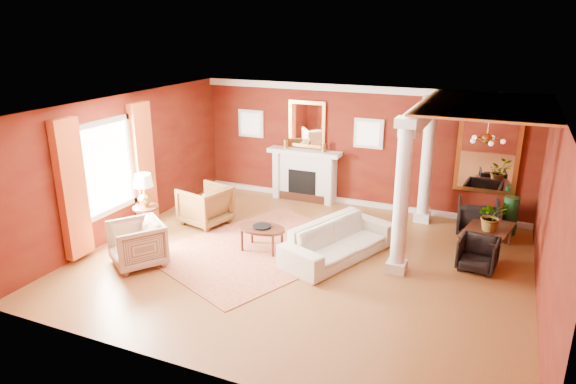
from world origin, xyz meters
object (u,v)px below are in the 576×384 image
at_px(sofa, 339,235).
at_px(armchair_stripe, 137,242).
at_px(dining_table, 488,234).
at_px(armchair_leopard, 205,203).
at_px(side_table, 145,195).
at_px(coffee_table, 262,229).

xyz_separation_m(sofa, armchair_stripe, (-3.30, -1.78, -0.01)).
distance_m(armchair_stripe, dining_table, 6.67).
bearing_deg(armchair_leopard, armchair_stripe, 12.69).
xyz_separation_m(armchair_stripe, side_table, (-0.75, 1.23, 0.42)).
bearing_deg(armchair_leopard, sofa, 95.64).
bearing_deg(sofa, armchair_stripe, 140.00).
bearing_deg(coffee_table, side_table, -174.15).
distance_m(armchair_leopard, coffee_table, 1.93).
height_order(armchair_leopard, armchair_stripe, armchair_leopard).
distance_m(sofa, coffee_table, 1.51).
distance_m(armchair_leopard, armchair_stripe, 2.25).
xyz_separation_m(coffee_table, dining_table, (4.06, 1.65, -0.05)).
xyz_separation_m(coffee_table, side_table, (-2.57, -0.26, 0.44)).
relative_size(sofa, dining_table, 1.75).
distance_m(coffee_table, dining_table, 4.39).
xyz_separation_m(sofa, armchair_leopard, (-3.25, 0.47, 0.01)).
bearing_deg(dining_table, sofa, 129.41).
height_order(armchair_leopard, coffee_table, armchair_leopard).
bearing_deg(dining_table, armchair_stripe, 129.71).
bearing_deg(dining_table, side_table, 117.66).
bearing_deg(armchair_stripe, sofa, 63.67).
bearing_deg(armchair_leopard, coffee_table, 80.79).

